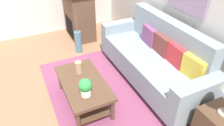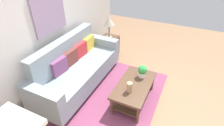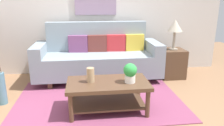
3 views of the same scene
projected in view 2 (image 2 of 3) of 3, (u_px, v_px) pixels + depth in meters
name	position (u px, v px, depth m)	size (l,w,h in m)	color
ground_plane	(137.00, 106.00, 3.54)	(9.40, 9.40, 0.00)	#8C6647
wall_back	(47.00, 25.00, 3.50)	(5.40, 0.10, 2.70)	silver
area_rug	(114.00, 98.00, 3.72)	(2.50, 1.70, 0.01)	#843D5B
couch	(77.00, 69.00, 3.85)	(2.32, 0.84, 1.08)	gray
throw_pillow_plum	(59.00, 67.00, 3.49)	(0.36, 0.12, 0.32)	#7A4270
throw_pillow_maroon	(70.00, 58.00, 3.76)	(0.36, 0.12, 0.32)	brown
throw_pillow_crimson	(80.00, 50.00, 4.03)	(0.36, 0.12, 0.32)	red
throw_pillow_mustard	(89.00, 43.00, 4.31)	(0.36, 0.12, 0.32)	gold
coffee_table	(134.00, 89.00, 3.50)	(1.10, 0.60, 0.43)	#513826
tabletop_vase	(129.00, 87.00, 3.21)	(0.10, 0.10, 0.20)	tan
potted_plant_tabletop	(142.00, 71.00, 3.55)	(0.18, 0.18, 0.26)	white
side_table	(109.00, 46.00, 5.01)	(0.44, 0.44, 0.56)	#513826
table_lamp	(109.00, 22.00, 4.61)	(0.28, 0.28, 0.57)	gray
framed_painting	(49.00, 12.00, 3.38)	(0.82, 0.03, 0.79)	gray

